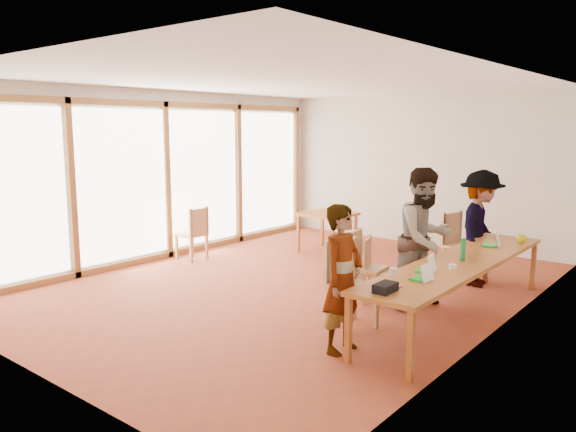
# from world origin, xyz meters

# --- Properties ---
(ground) EXTENTS (8.00, 8.00, 0.00)m
(ground) POSITION_xyz_m (0.00, 0.00, 0.00)
(ground) COLOR brown
(ground) RESTS_ON ground
(wall_back) EXTENTS (6.00, 0.10, 3.00)m
(wall_back) POSITION_xyz_m (0.00, 4.00, 1.50)
(wall_back) COLOR beige
(wall_back) RESTS_ON ground
(wall_front) EXTENTS (6.00, 0.10, 3.00)m
(wall_front) POSITION_xyz_m (0.00, -4.00, 1.50)
(wall_front) COLOR beige
(wall_front) RESTS_ON ground
(wall_right) EXTENTS (0.10, 8.00, 3.00)m
(wall_right) POSITION_xyz_m (3.00, 0.00, 1.50)
(wall_right) COLOR beige
(wall_right) RESTS_ON ground
(window_wall) EXTENTS (0.10, 8.00, 3.00)m
(window_wall) POSITION_xyz_m (-2.96, 0.00, 1.50)
(window_wall) COLOR white
(window_wall) RESTS_ON ground
(ceiling) EXTENTS (6.00, 8.00, 0.04)m
(ceiling) POSITION_xyz_m (0.00, 0.00, 3.02)
(ceiling) COLOR white
(ceiling) RESTS_ON wall_back
(communal_table) EXTENTS (0.80, 4.00, 0.75)m
(communal_table) POSITION_xyz_m (2.50, 0.04, 0.70)
(communal_table) COLOR #A96125
(communal_table) RESTS_ON ground
(side_table) EXTENTS (0.90, 0.90, 0.75)m
(side_table) POSITION_xyz_m (-0.96, 2.18, 0.67)
(side_table) COLOR #A96125
(side_table) RESTS_ON ground
(chair_near) EXTENTS (0.60, 0.60, 0.54)m
(chair_near) POSITION_xyz_m (1.51, -0.94, 0.63)
(chair_near) COLOR tan
(chair_near) RESTS_ON ground
(chair_mid) EXTENTS (0.52, 0.52, 0.47)m
(chair_mid) POSITION_xyz_m (1.31, 0.02, 0.54)
(chair_mid) COLOR tan
(chair_mid) RESTS_ON ground
(chair_far) EXTENTS (0.51, 0.51, 0.51)m
(chair_far) POSITION_xyz_m (1.14, -0.03, 0.59)
(chair_far) COLOR tan
(chair_far) RESTS_ON ground
(chair_empty) EXTENTS (0.58, 0.58, 0.54)m
(chair_empty) POSITION_xyz_m (1.62, 2.09, 0.62)
(chair_empty) COLOR tan
(chair_empty) RESTS_ON ground
(chair_spare) EXTENTS (0.45, 0.45, 0.50)m
(chair_spare) POSITION_xyz_m (-2.40, 0.15, 0.58)
(chair_spare) COLOR tan
(chair_spare) RESTS_ON ground
(person_near) EXTENTS (0.40, 0.59, 1.57)m
(person_near) POSITION_xyz_m (1.93, -1.66, 0.79)
(person_near) COLOR gray
(person_near) RESTS_ON ground
(person_mid) EXTENTS (0.96, 1.08, 1.84)m
(person_mid) POSITION_xyz_m (1.94, 0.24, 0.92)
(person_mid) COLOR gray
(person_mid) RESTS_ON ground
(person_far) EXTENTS (0.81, 1.21, 1.74)m
(person_far) POSITION_xyz_m (2.13, 1.72, 0.87)
(person_far) COLOR gray
(person_far) RESTS_ON ground
(laptop_near) EXTENTS (0.20, 0.23, 0.18)m
(laptop_near) POSITION_xyz_m (2.56, -1.07, 0.80)
(laptop_near) COLOR green
(laptop_near) RESTS_ON communal_table
(laptop_mid) EXTENTS (0.24, 0.26, 0.20)m
(laptop_mid) POSITION_xyz_m (2.44, -0.71, 0.80)
(laptop_mid) COLOR green
(laptop_mid) RESTS_ON communal_table
(laptop_far) EXTENTS (0.30, 0.32, 0.23)m
(laptop_far) POSITION_xyz_m (2.54, 1.12, 0.81)
(laptop_far) COLOR green
(laptop_far) RESTS_ON communal_table
(yellow_mug) EXTENTS (0.17, 0.17, 0.11)m
(yellow_mug) POSITION_xyz_m (2.76, 1.61, 0.80)
(yellow_mug) COLOR yellow
(yellow_mug) RESTS_ON communal_table
(green_bottle) EXTENTS (0.07, 0.07, 0.28)m
(green_bottle) POSITION_xyz_m (2.53, 0.05, 0.89)
(green_bottle) COLOR #1D743B
(green_bottle) RESTS_ON communal_table
(clear_glass) EXTENTS (0.07, 0.07, 0.09)m
(clear_glass) POSITION_xyz_m (2.22, -1.12, 0.80)
(clear_glass) COLOR silver
(clear_glass) RESTS_ON communal_table
(condiment_cup) EXTENTS (0.08, 0.08, 0.06)m
(condiment_cup) POSITION_xyz_m (2.61, -0.43, 0.78)
(condiment_cup) COLOR white
(condiment_cup) RESTS_ON communal_table
(pink_phone) EXTENTS (0.05, 0.10, 0.01)m
(pink_phone) POSITION_xyz_m (2.47, -1.48, 0.76)
(pink_phone) COLOR #E7466A
(pink_phone) RESTS_ON communal_table
(black_pouch) EXTENTS (0.16, 0.26, 0.09)m
(black_pouch) POSITION_xyz_m (2.45, -1.69, 0.80)
(black_pouch) COLOR black
(black_pouch) RESTS_ON communal_table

